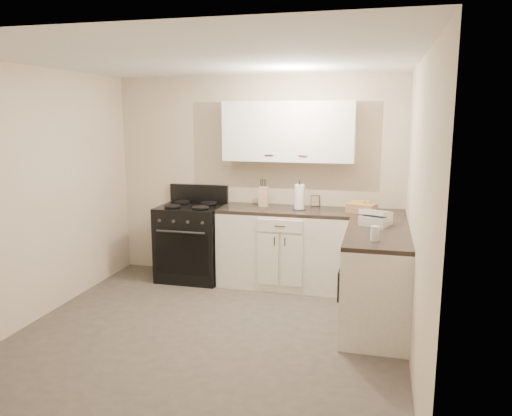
% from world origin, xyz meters
% --- Properties ---
extents(floor, '(3.60, 3.60, 0.00)m').
position_xyz_m(floor, '(0.00, 0.00, 0.00)').
color(floor, '#473F38').
rests_on(floor, ground).
extents(ceiling, '(3.60, 3.60, 0.00)m').
position_xyz_m(ceiling, '(0.00, 0.00, 2.50)').
color(ceiling, white).
rests_on(ceiling, wall_back).
extents(wall_back, '(3.60, 0.00, 3.60)m').
position_xyz_m(wall_back, '(0.00, 1.80, 1.25)').
color(wall_back, beige).
rests_on(wall_back, ground).
extents(wall_right, '(0.00, 3.60, 3.60)m').
position_xyz_m(wall_right, '(1.80, 0.00, 1.25)').
color(wall_right, beige).
rests_on(wall_right, ground).
extents(wall_left, '(0.00, 3.60, 3.60)m').
position_xyz_m(wall_left, '(-1.80, 0.00, 1.25)').
color(wall_left, beige).
rests_on(wall_left, ground).
extents(wall_front, '(3.60, 0.00, 3.60)m').
position_xyz_m(wall_front, '(0.00, -1.80, 1.25)').
color(wall_front, beige).
rests_on(wall_front, ground).
extents(base_cabinets_back, '(1.55, 0.60, 0.90)m').
position_xyz_m(base_cabinets_back, '(0.43, 1.50, 0.45)').
color(base_cabinets_back, white).
rests_on(base_cabinets_back, floor).
extents(base_cabinets_right, '(0.60, 1.90, 0.90)m').
position_xyz_m(base_cabinets_right, '(1.50, 0.85, 0.45)').
color(base_cabinets_right, white).
rests_on(base_cabinets_right, floor).
extents(countertop_back, '(1.55, 0.60, 0.04)m').
position_xyz_m(countertop_back, '(0.43, 1.50, 0.92)').
color(countertop_back, black).
rests_on(countertop_back, base_cabinets_back).
extents(countertop_right, '(0.60, 1.90, 0.04)m').
position_xyz_m(countertop_right, '(1.50, 0.85, 0.92)').
color(countertop_right, black).
rests_on(countertop_right, base_cabinets_right).
extents(upper_cabinets, '(1.55, 0.30, 0.70)m').
position_xyz_m(upper_cabinets, '(0.43, 1.65, 1.84)').
color(upper_cabinets, white).
rests_on(upper_cabinets, wall_back).
extents(stove, '(0.77, 0.66, 0.93)m').
position_xyz_m(stove, '(-0.75, 1.48, 0.46)').
color(stove, black).
rests_on(stove, floor).
extents(knife_block, '(0.12, 0.11, 0.24)m').
position_xyz_m(knife_block, '(0.14, 1.59, 1.06)').
color(knife_block, tan).
rests_on(knife_block, countertop_back).
extents(paper_towel, '(0.13, 0.13, 0.29)m').
position_xyz_m(paper_towel, '(0.59, 1.50, 1.09)').
color(paper_towel, white).
rests_on(paper_towel, countertop_back).
extents(soap_bottle, '(0.07, 0.07, 0.18)m').
position_xyz_m(soap_bottle, '(0.56, 1.50, 1.03)').
color(soap_bottle, green).
rests_on(soap_bottle, countertop_back).
extents(picture_frame, '(0.11, 0.06, 0.14)m').
position_xyz_m(picture_frame, '(0.74, 1.76, 1.01)').
color(picture_frame, black).
rests_on(picture_frame, countertop_back).
extents(wicker_basket, '(0.36, 0.29, 0.10)m').
position_xyz_m(wicker_basket, '(1.31, 1.48, 0.99)').
color(wicker_basket, '#A7794F').
rests_on(wicker_basket, countertop_right).
extents(countertop_grill, '(0.34, 0.33, 0.10)m').
position_xyz_m(countertop_grill, '(1.47, 0.86, 0.99)').
color(countertop_grill, silver).
rests_on(countertop_grill, countertop_right).
extents(glass_jar, '(0.10, 0.10, 0.13)m').
position_xyz_m(glass_jar, '(1.47, 0.21, 1.01)').
color(glass_jar, silver).
rests_on(glass_jar, countertop_right).
extents(oven_mitt_near, '(0.02, 0.15, 0.27)m').
position_xyz_m(oven_mitt_near, '(1.18, 0.17, 0.51)').
color(oven_mitt_near, black).
rests_on(oven_mitt_near, base_cabinets_right).
extents(oven_mitt_far, '(0.02, 0.13, 0.23)m').
position_xyz_m(oven_mitt_far, '(1.18, 0.45, 0.45)').
color(oven_mitt_far, black).
rests_on(oven_mitt_far, base_cabinets_right).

